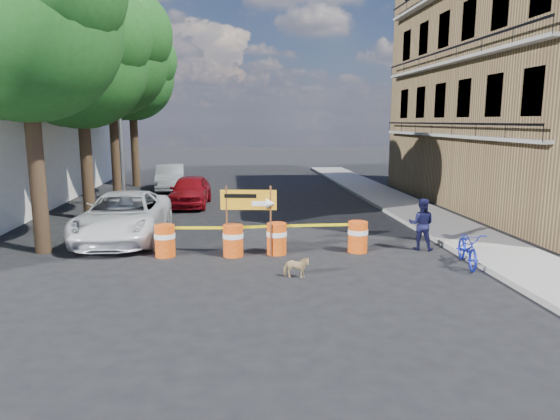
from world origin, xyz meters
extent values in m
plane|color=black|center=(0.00, 0.00, 0.00)|extent=(120.00, 120.00, 0.00)
cube|color=gray|center=(6.20, 6.00, 0.07)|extent=(2.40, 40.00, 0.15)
cube|color=#92754A|center=(12.00, 8.00, 6.00)|extent=(8.00, 16.00, 12.00)
cylinder|color=#332316|center=(-6.80, 2.00, 2.52)|extent=(0.44, 0.44, 5.04)
sphere|color=#1B4F16|center=(-6.80, 2.00, 6.30)|extent=(5.20, 5.20, 5.20)
sphere|color=#1B4F16|center=(-7.58, 2.65, 5.58)|extent=(3.64, 3.64, 3.64)
cylinder|color=#332316|center=(-6.80, 7.00, 2.38)|extent=(0.44, 0.44, 4.76)
sphere|color=#1B4F16|center=(-6.80, 7.00, 5.95)|extent=(5.00, 5.00, 5.00)
sphere|color=#1B4F16|center=(-5.92, 6.50, 6.80)|extent=(3.75, 3.75, 3.75)
sphere|color=#1B4F16|center=(-7.55, 7.62, 5.27)|extent=(3.50, 3.50, 3.50)
cylinder|color=#332316|center=(-6.80, 12.00, 2.66)|extent=(0.44, 0.44, 5.32)
sphere|color=#1B4F16|center=(-6.80, 12.00, 6.65)|extent=(5.40, 5.40, 5.40)
sphere|color=#1B4F16|center=(-5.85, 11.46, 7.60)|extent=(4.05, 4.05, 4.05)
sphere|color=#1B4F16|center=(-7.61, 12.68, 5.89)|extent=(3.78, 3.78, 3.78)
cylinder|color=#332316|center=(-6.80, 17.00, 2.46)|extent=(0.44, 0.44, 4.93)
sphere|color=#1B4F16|center=(-6.80, 17.00, 6.16)|extent=(4.80, 4.80, 4.80)
sphere|color=#1B4F16|center=(-5.96, 16.52, 7.04)|extent=(3.60, 3.60, 3.60)
sphere|color=#1B4F16|center=(-7.52, 17.60, 5.46)|extent=(3.36, 3.36, 3.36)
cylinder|color=gray|center=(-6.00, 9.50, 4.00)|extent=(0.16, 0.16, 8.00)
cylinder|color=gray|center=(-5.50, 9.50, 7.90)|extent=(1.00, 0.12, 0.12)
cube|color=silver|center=(-5.00, 9.50, 7.85)|extent=(0.35, 0.18, 0.12)
cylinder|color=red|center=(-3.22, 1.19, 0.45)|extent=(0.56, 0.56, 0.90)
cylinder|color=white|center=(-3.22, 1.19, 0.60)|extent=(0.58, 0.58, 0.14)
cylinder|color=red|center=(-1.32, 1.03, 0.45)|extent=(0.56, 0.56, 0.90)
cylinder|color=white|center=(-1.32, 1.03, 0.60)|extent=(0.58, 0.58, 0.14)
cylinder|color=red|center=(-0.08, 1.13, 0.45)|extent=(0.56, 0.56, 0.90)
cylinder|color=white|center=(-0.08, 1.13, 0.60)|extent=(0.58, 0.58, 0.14)
cylinder|color=red|center=(2.28, 1.12, 0.45)|extent=(0.56, 0.56, 0.90)
cylinder|color=white|center=(2.28, 1.12, 0.60)|extent=(0.58, 0.58, 0.14)
cylinder|color=#592D19|center=(-1.49, 1.04, 1.00)|extent=(0.05, 0.05, 2.00)
cylinder|color=#592D19|center=(-0.27, 0.87, 1.00)|extent=(0.05, 0.05, 2.00)
cube|color=orange|center=(-0.88, 0.95, 1.61)|extent=(1.55, 0.25, 0.56)
cube|color=white|center=(-0.57, 0.89, 1.51)|extent=(0.44, 0.07, 0.13)
cone|color=white|center=(-0.28, 0.85, 1.51)|extent=(0.28, 0.32, 0.29)
cube|color=black|center=(-1.10, 0.96, 1.72)|extent=(0.88, 0.13, 0.11)
imported|color=black|center=(4.21, 1.20, 0.77)|extent=(0.92, 0.83, 1.54)
imported|color=#1521AC|center=(4.80, -0.53, 0.89)|extent=(0.81, 1.05, 1.79)
imported|color=tan|center=(0.18, -1.13, 0.27)|extent=(0.69, 0.44, 0.54)
imported|color=silver|center=(-4.80, 3.50, 0.74)|extent=(2.56, 5.39, 1.49)
imported|color=maroon|center=(-3.15, 9.71, 0.69)|extent=(1.86, 4.12, 1.37)
imported|color=#A4A7AB|center=(-4.63, 15.06, 0.70)|extent=(1.86, 4.35, 1.40)
camera|label=1|loc=(-1.39, -12.65, 3.77)|focal=32.00mm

